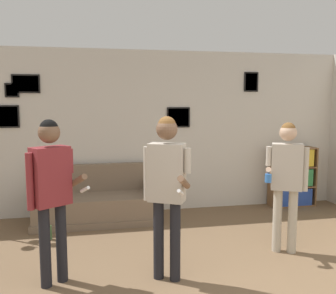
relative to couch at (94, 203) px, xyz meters
name	(u,v)px	position (x,y,z in m)	size (l,w,h in m)	color
wall_back	(162,132)	(1.15, 0.42, 1.07)	(8.69, 0.08, 2.70)	beige
couch	(94,203)	(0.00, 0.00, 0.00)	(1.84, 0.80, 0.85)	#7A6651
bookshelf	(292,177)	(3.48, 0.20, 0.24)	(0.80, 0.30, 1.05)	brown
person_player_foreground_left	(51,185)	(-0.42, -1.99, 0.75)	(0.60, 0.36, 1.69)	black
person_player_foreground_center	(167,181)	(0.73, -2.12, 0.77)	(0.45, 0.59, 1.71)	black
person_watcher_holding_cup	(287,174)	(2.30, -1.70, 0.70)	(0.58, 0.35, 1.61)	#B7AD99
bottle_on_floor	(49,232)	(-0.61, -0.69, -0.18)	(0.07, 0.07, 0.27)	#3D6638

